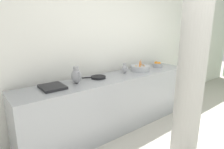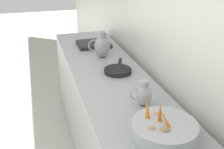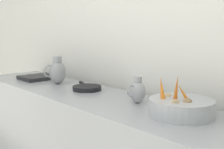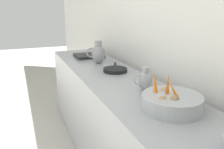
# 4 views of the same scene
# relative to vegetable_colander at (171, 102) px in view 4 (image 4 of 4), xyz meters

# --- Properties ---
(tile_wall_left) EXTENTS (0.10, 9.15, 3.00)m
(tile_wall_left) POSITION_rel_vegetable_colander_xyz_m (-0.37, -0.16, 0.52)
(tile_wall_left) COLOR white
(tile_wall_left) RESTS_ON ground_plane
(prep_counter) EXTENTS (0.61, 3.19, 0.93)m
(prep_counter) POSITION_rel_vegetable_colander_xyz_m (0.04, -0.66, -0.52)
(prep_counter) COLOR #9EA0A5
(prep_counter) RESTS_ON ground_plane
(vegetable_colander) EXTENTS (0.36, 0.36, 0.23)m
(vegetable_colander) POSITION_rel_vegetable_colander_xyz_m (0.00, 0.00, 0.00)
(vegetable_colander) COLOR #ADAFB5
(vegetable_colander) RESTS_ON prep_counter
(metal_pitcher_tall) EXTENTS (0.21, 0.15, 0.25)m
(metal_pitcher_tall) POSITION_rel_vegetable_colander_xyz_m (0.00, -1.33, 0.06)
(metal_pitcher_tall) COLOR #939399
(metal_pitcher_tall) RESTS_ON prep_counter
(metal_pitcher_short) EXTENTS (0.15, 0.11, 0.18)m
(metal_pitcher_short) POSITION_rel_vegetable_colander_xyz_m (-0.03, -0.36, 0.03)
(metal_pitcher_short) COLOR #A3A3A8
(metal_pitcher_short) RESTS_ON prep_counter
(counter_sink_basin) EXTENTS (0.34, 0.30, 0.04)m
(counter_sink_basin) POSITION_rel_vegetable_colander_xyz_m (0.00, -1.69, -0.03)
(counter_sink_basin) COLOR #232326
(counter_sink_basin) RESTS_ON prep_counter
(skillet_on_counter) EXTENTS (0.23, 0.37, 0.03)m
(skillet_on_counter) POSITION_rel_vegetable_colander_xyz_m (-0.03, -0.93, -0.03)
(skillet_on_counter) COLOR black
(skillet_on_counter) RESTS_ON prep_counter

